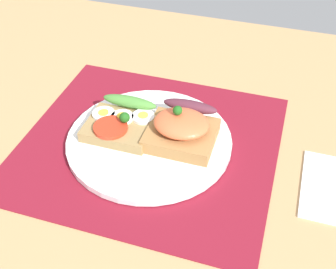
{
  "coord_description": "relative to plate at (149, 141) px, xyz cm",
  "views": [
    {
      "loc": [
        17.61,
        -46.34,
        45.07
      ],
      "look_at": [
        3.0,
        0.0,
        2.8
      ],
      "focal_mm": 46.5,
      "sensor_mm": 36.0,
      "label": 1
    }
  ],
  "objects": [
    {
      "name": "sandwich_egg_tomato",
      "position": [
        -4.82,
        0.76,
        1.87
      ],
      "size": [
        10.14,
        9.76,
        3.9
      ],
      "color": "#967949",
      "rests_on": "plate"
    },
    {
      "name": "plate",
      "position": [
        0.0,
        0.0,
        0.0
      ],
      "size": [
        25.15,
        25.15,
        1.0
      ],
      "primitive_type": "cylinder",
      "color": "white",
      "rests_on": "placemat"
    },
    {
      "name": "sandwich_salmon",
      "position": [
        4.76,
        1.4,
        2.61
      ],
      "size": [
        10.11,
        10.34,
        5.84
      ],
      "color": "#9F713F",
      "rests_on": "plate"
    },
    {
      "name": "ground_plane",
      "position": [
        0.0,
        0.0,
        -2.4
      ],
      "size": [
        120.0,
        90.0,
        3.2
      ],
      "primitive_type": "cube",
      "color": "tan"
    },
    {
      "name": "placemat",
      "position": [
        0.0,
        0.0,
        -0.65
      ],
      "size": [
        38.44,
        35.71,
        0.3
      ],
      "primitive_type": "cube",
      "color": "maroon",
      "rests_on": "ground_plane"
    }
  ]
}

